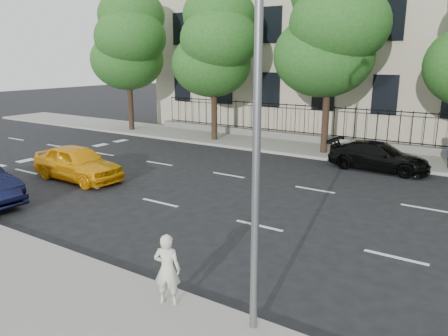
% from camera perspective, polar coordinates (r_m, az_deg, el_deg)
% --- Properties ---
extents(ground, '(120.00, 120.00, 0.00)m').
position_cam_1_polar(ground, '(11.55, -1.47, -11.39)').
color(ground, black).
rests_on(ground, ground).
extents(near_sidewalk, '(60.00, 4.00, 0.15)m').
position_cam_1_polar(near_sidewalk, '(8.96, -17.11, -19.75)').
color(near_sidewalk, gray).
rests_on(near_sidewalk, ground).
extents(far_sidewalk, '(60.00, 4.00, 0.15)m').
position_cam_1_polar(far_sidewalk, '(23.84, 18.03, 1.58)').
color(far_sidewalk, gray).
rests_on(far_sidewalk, ground).
extents(lane_markings, '(49.60, 4.62, 0.01)m').
position_cam_1_polar(lane_markings, '(15.40, 8.66, -4.86)').
color(lane_markings, silver).
rests_on(lane_markings, ground).
extents(crosswalk, '(0.50, 12.10, 0.01)m').
position_cam_1_polar(crosswalk, '(24.41, -22.87, 1.27)').
color(crosswalk, silver).
rests_on(crosswalk, ground).
extents(iron_fence, '(30.00, 0.50, 2.20)m').
position_cam_1_polar(iron_fence, '(25.35, 19.17, 3.53)').
color(iron_fence, slate).
rests_on(iron_fence, far_sidewalk).
extents(street_light, '(0.25, 3.32, 8.05)m').
position_cam_1_polar(street_light, '(7.62, 6.51, 15.32)').
color(street_light, slate).
rests_on(street_light, near_sidewalk).
extents(tree_a, '(5.71, 5.31, 9.39)m').
position_cam_1_polar(tree_a, '(31.02, -12.25, 15.97)').
color(tree_a, '#382619').
rests_on(tree_a, far_sidewalk).
extents(tree_b, '(5.53, 5.12, 8.97)m').
position_cam_1_polar(tree_b, '(26.53, -1.06, 16.01)').
color(tree_b, '#382619').
rests_on(tree_b, far_sidewalk).
extents(tree_c, '(5.89, 5.50, 9.80)m').
position_cam_1_polar(tree_c, '(23.35, 13.98, 17.27)').
color(tree_c, '#382619').
rests_on(tree_c, far_sidewalk).
extents(yellow_taxi, '(4.36, 1.86, 1.47)m').
position_cam_1_polar(yellow_taxi, '(19.21, -18.58, 0.64)').
color(yellow_taxi, '#F4A40C').
rests_on(yellow_taxi, ground).
extents(black_sedan, '(4.56, 2.04, 1.30)m').
position_cam_1_polar(black_sedan, '(21.04, 19.51, 1.45)').
color(black_sedan, black).
rests_on(black_sedan, ground).
extents(woman_near, '(0.64, 0.53, 1.49)m').
position_cam_1_polar(woman_near, '(9.00, -7.42, -12.97)').
color(woman_near, beige).
rests_on(woman_near, near_sidewalk).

